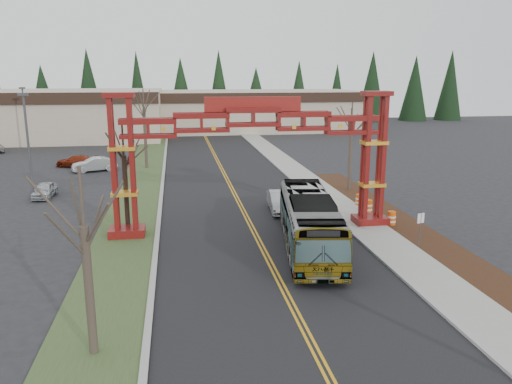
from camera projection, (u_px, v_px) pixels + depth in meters
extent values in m
cube|color=black|center=(240.00, 204.00, 39.27)|extent=(12.00, 110.00, 0.02)
cube|color=orange|center=(238.00, 203.00, 39.25)|extent=(0.12, 100.00, 0.01)
cube|color=orange|center=(241.00, 203.00, 39.29)|extent=(0.12, 100.00, 0.01)
cube|color=#9D9D98|center=(315.00, 200.00, 40.21)|extent=(0.30, 110.00, 0.15)
cube|color=gray|center=(332.00, 199.00, 40.44)|extent=(2.60, 110.00, 0.14)
cube|color=#311A10|center=(466.00, 265.00, 26.43)|extent=(2.60, 50.00, 0.12)
cube|color=#324A25|center=(136.00, 207.00, 38.02)|extent=(4.00, 110.00, 0.08)
cube|color=#9D9D98|center=(160.00, 206.00, 38.30)|extent=(0.30, 110.00, 0.15)
cube|color=#5F0C0D|center=(127.00, 232.00, 31.24)|extent=(2.20, 1.60, 0.60)
cube|color=#5F0C0D|center=(113.00, 166.00, 29.83)|extent=(0.28, 0.28, 8.00)
cube|color=#5F0C0D|center=(132.00, 165.00, 30.00)|extent=(0.28, 0.28, 8.00)
cube|color=#5F0C0D|center=(114.00, 164.00, 30.50)|extent=(0.28, 0.28, 8.00)
cube|color=#5F0C0D|center=(133.00, 163.00, 30.67)|extent=(0.28, 0.28, 8.00)
cube|color=gold|center=(125.00, 193.00, 30.66)|extent=(1.60, 1.10, 0.22)
cube|color=gold|center=(122.00, 148.00, 30.02)|extent=(1.60, 1.10, 0.22)
cube|color=#5F0C0D|center=(119.00, 95.00, 29.30)|extent=(1.80, 1.20, 0.30)
cube|color=#5F0C0D|center=(370.00, 220.00, 33.72)|extent=(2.20, 1.60, 0.60)
cube|color=#5F0C0D|center=(367.00, 159.00, 32.31)|extent=(0.28, 0.28, 8.00)
cube|color=#5F0C0D|center=(383.00, 158.00, 32.49)|extent=(0.28, 0.28, 8.00)
cube|color=#5F0C0D|center=(363.00, 157.00, 32.99)|extent=(0.28, 0.28, 8.00)
cube|color=#5F0C0D|center=(379.00, 157.00, 33.16)|extent=(0.28, 0.28, 8.00)
cube|color=gold|center=(372.00, 184.00, 33.15)|extent=(1.60, 1.10, 0.22)
cube|color=gold|center=(374.00, 142.00, 32.51)|extent=(1.60, 1.10, 0.22)
cube|color=#5F0C0D|center=(377.00, 93.00, 31.78)|extent=(1.80, 1.20, 0.30)
cube|color=#5F0C0D|center=(253.00, 115.00, 30.83)|extent=(16.00, 0.90, 1.00)
cube|color=#5F0C0D|center=(253.00, 129.00, 31.03)|extent=(16.00, 0.90, 0.60)
cube|color=maroon|center=(253.00, 104.00, 30.68)|extent=(6.00, 0.25, 0.90)
cube|color=tan|center=(14.00, 115.00, 78.91)|extent=(46.00, 22.00, 7.50)
cube|color=tan|center=(255.00, 110.00, 92.87)|extent=(38.00, 20.00, 7.00)
cube|color=black|center=(264.00, 98.00, 82.55)|extent=(38.00, 0.40, 1.60)
cone|color=black|center=(0.00, 93.00, 96.25)|extent=(5.60, 5.60, 13.00)
cylinder|color=#382D26|center=(3.00, 122.00, 97.56)|extent=(0.80, 0.80, 1.60)
cone|color=black|center=(46.00, 93.00, 97.57)|extent=(5.60, 5.60, 13.00)
cylinder|color=#382D26|center=(49.00, 122.00, 98.88)|extent=(0.80, 0.80, 1.60)
cone|color=black|center=(91.00, 92.00, 98.89)|extent=(5.60, 5.60, 13.00)
cylinder|color=#382D26|center=(93.00, 121.00, 100.20)|extent=(0.80, 0.80, 1.60)
cone|color=black|center=(135.00, 92.00, 100.21)|extent=(5.60, 5.60, 13.00)
cylinder|color=#382D26|center=(137.00, 121.00, 101.52)|extent=(0.80, 0.80, 1.60)
cone|color=black|center=(178.00, 92.00, 101.54)|extent=(5.60, 5.60, 13.00)
cylinder|color=#382D26|center=(179.00, 120.00, 102.84)|extent=(0.80, 0.80, 1.60)
cone|color=black|center=(219.00, 92.00, 102.86)|extent=(5.60, 5.60, 13.00)
cylinder|color=#382D26|center=(220.00, 119.00, 104.17)|extent=(0.80, 0.80, 1.60)
cone|color=black|center=(260.00, 91.00, 104.18)|extent=(5.60, 5.60, 13.00)
cylinder|color=#382D26|center=(260.00, 119.00, 105.49)|extent=(0.80, 0.80, 1.60)
cone|color=black|center=(300.00, 91.00, 105.50)|extent=(5.60, 5.60, 13.00)
cylinder|color=#382D26|center=(299.00, 118.00, 106.81)|extent=(0.80, 0.80, 1.60)
cone|color=black|center=(338.00, 91.00, 106.82)|extent=(5.60, 5.60, 13.00)
cylinder|color=#382D26|center=(337.00, 118.00, 108.13)|extent=(0.80, 0.80, 1.60)
cone|color=black|center=(376.00, 91.00, 108.14)|extent=(5.60, 5.60, 13.00)
cylinder|color=#382D26|center=(374.00, 117.00, 109.45)|extent=(0.80, 0.80, 1.60)
cone|color=black|center=(412.00, 91.00, 109.46)|extent=(5.60, 5.60, 13.00)
cylinder|color=#382D26|center=(411.00, 117.00, 110.77)|extent=(0.80, 0.80, 1.60)
cone|color=black|center=(448.00, 90.00, 110.79)|extent=(5.60, 5.60, 13.00)
cylinder|color=#382D26|center=(446.00, 116.00, 112.09)|extent=(0.80, 0.80, 1.60)
imported|color=#A4A7AB|center=(309.00, 222.00, 28.75)|extent=(4.44, 11.91, 3.24)
imported|color=#A5A8AD|center=(280.00, 201.00, 36.94)|extent=(1.90, 4.66, 1.50)
imported|color=#B7BCBF|center=(45.00, 190.00, 41.15)|extent=(1.59, 3.69, 1.24)
imported|color=maroon|center=(76.00, 161.00, 54.77)|extent=(4.87, 3.37, 1.31)
imported|color=#B8BCC0|center=(94.00, 164.00, 52.30)|extent=(4.77, 2.92, 1.48)
cylinder|color=#382D26|center=(89.00, 292.00, 17.60)|extent=(0.32, 0.32, 4.86)
cylinder|color=#382D26|center=(81.00, 198.00, 16.81)|extent=(0.12, 0.12, 2.19)
cylinder|color=#382D26|center=(126.00, 195.00, 31.43)|extent=(0.31, 0.31, 5.04)
cylinder|color=#382D26|center=(123.00, 140.00, 30.63)|extent=(0.12, 0.12, 2.13)
cylinder|color=#382D26|center=(145.00, 139.00, 53.57)|extent=(0.32, 0.32, 6.37)
cylinder|color=#382D26|center=(143.00, 99.00, 52.61)|extent=(0.12, 0.12, 2.21)
cylinder|color=#382D26|center=(350.00, 158.00, 42.91)|extent=(0.30, 0.30, 5.76)
cylinder|color=#382D26|center=(352.00, 114.00, 42.04)|extent=(0.11, 0.11, 2.03)
cylinder|color=#3F3F44|center=(29.00, 148.00, 39.90)|extent=(0.18, 0.18, 8.32)
cube|color=#3F3F44|center=(23.00, 94.00, 38.92)|extent=(0.74, 0.37, 0.23)
cylinder|color=#3F3F44|center=(26.00, 121.00, 64.97)|extent=(0.18, 0.18, 8.15)
cube|color=#3F3F44|center=(22.00, 88.00, 64.02)|extent=(0.72, 0.36, 0.23)
cylinder|color=#3F3F44|center=(420.00, 231.00, 28.94)|extent=(0.06, 0.06, 2.13)
cube|color=white|center=(421.00, 218.00, 28.76)|extent=(0.47, 0.18, 0.58)
cylinder|color=#DD540C|center=(392.00, 219.00, 33.34)|extent=(0.53, 0.53, 1.03)
cylinder|color=white|center=(392.00, 217.00, 33.31)|extent=(0.56, 0.56, 0.12)
cylinder|color=white|center=(391.00, 221.00, 33.38)|extent=(0.56, 0.56, 0.12)
cylinder|color=#DD540C|center=(368.00, 207.00, 36.17)|extent=(0.57, 0.57, 1.09)
cylinder|color=white|center=(368.00, 205.00, 36.13)|extent=(0.59, 0.59, 0.13)
cylinder|color=white|center=(368.00, 209.00, 36.20)|extent=(0.59, 0.59, 0.13)
cylinder|color=#DD540C|center=(359.00, 200.00, 38.36)|extent=(0.50, 0.50, 0.96)
cylinder|color=white|center=(359.00, 199.00, 38.33)|extent=(0.52, 0.52, 0.12)
cylinder|color=white|center=(359.00, 202.00, 38.40)|extent=(0.52, 0.52, 0.12)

